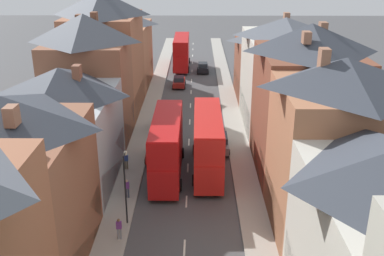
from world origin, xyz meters
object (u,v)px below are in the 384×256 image
car_near_blue (162,123)px  pedestrian_mid_right (127,188)px  double_decker_bus_lead (167,145)px  car_mid_black (220,142)px  car_parked_right_a (203,68)px  street_lamp (125,184)px  double_decker_bus_mid_street (181,52)px  pedestrian_mid_left (119,228)px  pedestrian_far_left (126,160)px  car_parked_left_a (156,151)px  double_decker_bus_far_approaching (208,141)px  car_near_silver (179,82)px

car_near_blue → pedestrian_mid_right: (-1.66, -15.09, 0.21)m
double_decker_bus_lead → car_mid_black: bearing=46.7°
car_parked_right_a → street_lamp: bearing=-97.8°
double_decker_bus_mid_street → car_near_blue: bearing=-92.6°
pedestrian_mid_left → pedestrian_far_left: same height
car_parked_left_a → car_parked_right_a: bearing=81.6°
car_mid_black → pedestrian_mid_left: (-7.59, -15.32, 0.19)m
car_mid_black → pedestrian_mid_right: pedestrian_mid_right is taller
car_near_blue → street_lamp: (-1.15, -18.58, 2.42)m
double_decker_bus_mid_street → car_parked_right_a: 5.18m
double_decker_bus_far_approaching → street_lamp: (-6.04, -8.76, 0.43)m
double_decker_bus_mid_street → car_near_silver: double_decker_bus_mid_street is taller
pedestrian_mid_right → car_parked_right_a: bearing=80.9°
pedestrian_mid_right → double_decker_bus_lead: bearing=56.8°
double_decker_bus_mid_street → pedestrian_mid_right: size_ratio=6.71×
car_near_silver → car_parked_left_a: 24.81m
double_decker_bus_mid_street → pedestrian_mid_left: 49.64m
pedestrian_far_left → double_decker_bus_lead: bearing=-8.5°
double_decker_bus_mid_street → car_mid_black: (4.91, -34.22, -1.97)m
car_mid_black → pedestrian_far_left: bearing=-151.8°
double_decker_bus_mid_street → car_parked_left_a: size_ratio=2.84×
double_decker_bus_lead → car_parked_left_a: double_decker_bus_lead is taller
pedestrian_mid_left → car_mid_black: bearing=63.6°
double_decker_bus_mid_street → pedestrian_far_left: double_decker_bus_mid_street is taller
car_near_silver → street_lamp: size_ratio=0.74×
car_near_blue → car_mid_black: (6.20, -5.37, 0.03)m
car_parked_right_a → car_mid_black: (1.30, -31.08, 0.02)m
double_decker_bus_lead → pedestrian_far_left: double_decker_bus_lead is taller
car_near_blue → car_mid_black: car_mid_black is taller
car_mid_black → street_lamp: (-7.35, -13.21, 2.40)m
car_parked_left_a → double_decker_bus_lead: bearing=-66.6°
pedestrian_far_left → car_parked_right_a: bearing=78.3°
double_decker_bus_mid_street → pedestrian_far_left: size_ratio=6.71×
double_decker_bus_lead → car_near_silver: (0.01, 27.77, -2.02)m
car_parked_left_a → car_parked_right_a: car_parked_left_a is taller
double_decker_bus_mid_street → car_near_blue: double_decker_bus_mid_street is taller
car_near_silver → car_parked_right_a: 9.26m
car_near_blue → pedestrian_mid_left: 20.73m
double_decker_bus_far_approaching → pedestrian_far_left: 7.58m
pedestrian_mid_left → pedestrian_mid_right: size_ratio=1.00×
double_decker_bus_mid_street → pedestrian_mid_left: size_ratio=6.71×
double_decker_bus_far_approaching → pedestrian_mid_right: size_ratio=6.71×
car_near_blue → car_parked_right_a: car_parked_right_a is taller
car_mid_black → double_decker_bus_mid_street: bearing=98.2°
double_decker_bus_far_approaching → street_lamp: bearing=-124.6°
double_decker_bus_mid_street → car_mid_black: double_decker_bus_mid_street is taller
double_decker_bus_lead → car_near_silver: 27.84m
double_decker_bus_lead → car_parked_left_a: bearing=113.4°
street_lamp → pedestrian_mid_right: bearing=98.3°
car_parked_left_a → pedestrian_mid_right: bearing=-102.5°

